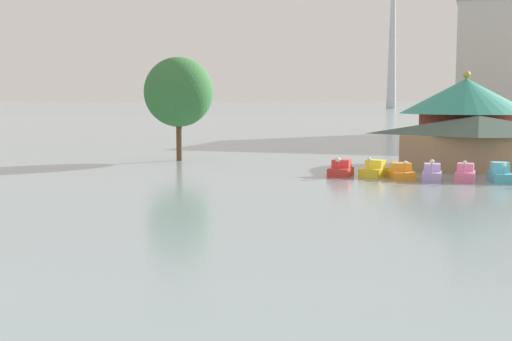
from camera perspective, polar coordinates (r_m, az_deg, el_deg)
pedal_boat_red at (r=55.18m, az=6.97°, el=0.08°), size 1.69×2.61×1.59m
pedal_boat_yellow at (r=55.15m, az=9.69°, el=0.04°), size 2.21×2.83×1.61m
pedal_boat_orange at (r=54.05m, az=11.85°, el=-0.17°), size 2.45×3.19×1.51m
pedal_boat_lavender at (r=53.37m, az=14.24°, el=-0.27°), size 1.49×2.68×1.70m
pedal_boat_pink at (r=53.85m, az=16.79°, el=-0.27°), size 1.47×2.58×1.62m
pedal_boat_cyan at (r=54.26m, az=19.41°, el=-0.28°), size 1.86×3.00×1.47m
boathouse at (r=61.64m, az=17.76°, el=2.27°), size 13.58×5.96×4.67m
green_roof_pavilion at (r=67.47m, az=16.80°, el=4.48°), size 12.08×12.08×8.61m
shoreline_tree_tall_left at (r=68.35m, az=-6.37°, el=6.41°), size 6.72×6.72×10.08m
distant_broadcast_tower at (r=376.41m, az=11.18°, el=13.36°), size 6.86×6.86×137.72m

